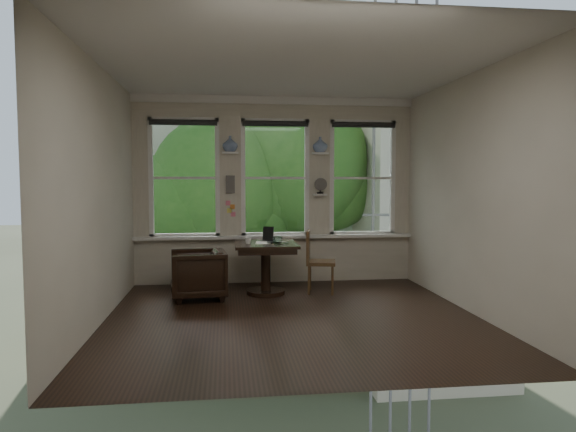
{
  "coord_description": "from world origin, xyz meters",
  "views": [
    {
      "loc": [
        -0.81,
        -6.08,
        1.67
      ],
      "look_at": [
        0.05,
        0.9,
        1.17
      ],
      "focal_mm": 32.0,
      "sensor_mm": 36.0,
      "label": 1
    }
  ],
  "objects": [
    {
      "name": "window_center",
      "position": [
        0.0,
        2.25,
        1.7
      ],
      "size": [
        1.1,
        0.12,
        1.9
      ],
      "primitive_type": null,
      "color": "white",
      "rests_on": "ground"
    },
    {
      "name": "ground",
      "position": [
        0.0,
        0.0,
        0.0
      ],
      "size": [
        4.5,
        4.5,
        0.0
      ],
      "primitive_type": "plane",
      "color": "black",
      "rests_on": "ground"
    },
    {
      "name": "wall_front",
      "position": [
        0.0,
        -2.25,
        1.5
      ],
      "size": [
        4.5,
        0.0,
        4.5
      ],
      "primitive_type": "plane",
      "rotation": [
        -1.57,
        0.0,
        0.0
      ],
      "color": "beige",
      "rests_on": "ground"
    },
    {
      "name": "intercom",
      "position": [
        -0.72,
        2.18,
        1.6
      ],
      "size": [
        0.14,
        0.06,
        0.28
      ],
      "primitive_type": "cube",
      "color": "#59544F",
      "rests_on": "ground"
    },
    {
      "name": "wall_right",
      "position": [
        2.25,
        0.0,
        1.5
      ],
      "size": [
        0.0,
        4.5,
        4.5
      ],
      "primitive_type": "plane",
      "rotation": [
        1.57,
        0.0,
        -1.57
      ],
      "color": "beige",
      "rests_on": "ground"
    },
    {
      "name": "desk_fan",
      "position": [
        0.72,
        2.13,
        1.53
      ],
      "size": [
        0.2,
        0.2,
        0.24
      ],
      "primitive_type": null,
      "color": "#59544F",
      "rests_on": "ground"
    },
    {
      "name": "cushion_red",
      "position": [
        -1.19,
        1.14,
        0.45
      ],
      "size": [
        0.45,
        0.45,
        0.06
      ],
      "primitive_type": "cube",
      "color": "maroon",
      "rests_on": "armchair_left"
    },
    {
      "name": "wall_left",
      "position": [
        -2.25,
        0.0,
        1.5
      ],
      "size": [
        0.0,
        4.5,
        4.5
      ],
      "primitive_type": "plane",
      "rotation": [
        1.57,
        0.0,
        1.57
      ],
      "color": "beige",
      "rests_on": "ground"
    },
    {
      "name": "vase_right",
      "position": [
        0.72,
        2.15,
        2.24
      ],
      "size": [
        0.24,
        0.24,
        0.25
      ],
      "primitive_type": "imported",
      "color": "silver",
      "rests_on": "shelf_right"
    },
    {
      "name": "papers",
      "position": [
        -0.26,
        1.37,
        0.75
      ],
      "size": [
        0.25,
        0.32,
        0.0
      ],
      "primitive_type": "cube",
      "rotation": [
        0.0,
        0.0,
        -0.1
      ],
      "color": "silver",
      "rests_on": "table"
    },
    {
      "name": "shelf_left",
      "position": [
        -0.72,
        2.15,
        2.1
      ],
      "size": [
        0.26,
        0.16,
        0.03
      ],
      "primitive_type": "cube",
      "color": "white",
      "rests_on": "ground"
    },
    {
      "name": "side_chair_right",
      "position": [
        0.59,
        1.32,
        0.46
      ],
      "size": [
        0.5,
        0.5,
        0.92
      ],
      "primitive_type": null,
      "rotation": [
        0.0,
        0.0,
        1.36
      ],
      "color": "#492F1A",
      "rests_on": "ground"
    },
    {
      "name": "sticky_notes",
      "position": [
        -0.72,
        2.19,
        1.25
      ],
      "size": [
        0.16,
        0.01,
        0.24
      ],
      "primitive_type": null,
      "color": "pink",
      "rests_on": "ground"
    },
    {
      "name": "ceiling",
      "position": [
        0.0,
        0.0,
        3.0
      ],
      "size": [
        4.5,
        4.5,
        0.0
      ],
      "primitive_type": "plane",
      "rotation": [
        3.14,
        0.0,
        0.0
      ],
      "color": "silver",
      "rests_on": "ground"
    },
    {
      "name": "mug",
      "position": [
        -0.48,
        1.29,
        0.8
      ],
      "size": [
        0.11,
        0.11,
        0.1
      ],
      "primitive_type": "imported",
      "rotation": [
        0.0,
        0.0,
        -0.04
      ],
      "color": "white",
      "rests_on": "table"
    },
    {
      "name": "table",
      "position": [
        -0.23,
        1.33,
        0.38
      ],
      "size": [
        0.9,
        0.9,
        0.75
      ],
      "primitive_type": null,
      "color": "black",
      "rests_on": "ground"
    },
    {
      "name": "shelf_right",
      "position": [
        0.72,
        2.15,
        2.1
      ],
      "size": [
        0.26,
        0.16,
        0.03
      ],
      "primitive_type": "cube",
      "color": "white",
      "rests_on": "ground"
    },
    {
      "name": "laptop",
      "position": [
        -0.07,
        1.21,
        0.76
      ],
      "size": [
        0.33,
        0.24,
        0.02
      ],
      "primitive_type": "imported",
      "rotation": [
        0.0,
        0.0,
        -0.15
      ],
      "color": "black",
      "rests_on": "table"
    },
    {
      "name": "armchair_left",
      "position": [
        -1.19,
        1.14,
        0.35
      ],
      "size": [
        0.83,
        0.82,
        0.69
      ],
      "primitive_type": "imported",
      "rotation": [
        0.0,
        0.0,
        -1.47
      ],
      "color": "black",
      "rests_on": "ground"
    },
    {
      "name": "vase_left",
      "position": [
        -0.72,
        2.15,
        2.24
      ],
      "size": [
        0.24,
        0.24,
        0.25
      ],
      "primitive_type": "imported",
      "color": "silver",
      "rests_on": "shelf_left"
    },
    {
      "name": "window_left",
      "position": [
        -1.45,
        2.25,
        1.7
      ],
      "size": [
        1.1,
        0.12,
        1.9
      ],
      "primitive_type": null,
      "color": "white",
      "rests_on": "ground"
    },
    {
      "name": "tablet",
      "position": [
        -0.17,
        1.56,
        0.86
      ],
      "size": [
        0.18,
        0.12,
        0.22
      ],
      "primitive_type": "cube",
      "rotation": [
        -0.26,
        0.0,
        -0.3
      ],
      "color": "black",
      "rests_on": "table"
    },
    {
      "name": "wall_back",
      "position": [
        0.0,
        2.25,
        1.5
      ],
      "size": [
        4.5,
        0.0,
        4.5
      ],
      "primitive_type": "plane",
      "rotation": [
        1.57,
        0.0,
        0.0
      ],
      "color": "beige",
      "rests_on": "ground"
    },
    {
      "name": "window_right",
      "position": [
        1.45,
        2.25,
        1.7
      ],
      "size": [
        1.1,
        0.12,
        1.9
      ],
      "primitive_type": null,
      "color": "white",
      "rests_on": "ground"
    },
    {
      "name": "drinking_glass",
      "position": [
        -0.07,
        1.22,
        0.8
      ],
      "size": [
        0.15,
        0.15,
        0.11
      ],
      "primitive_type": "imported",
      "rotation": [
        0.0,
        0.0,
        -0.13
      ],
      "color": "white",
      "rests_on": "table"
    }
  ]
}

